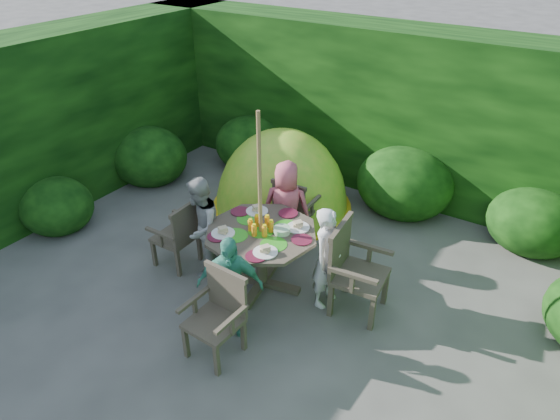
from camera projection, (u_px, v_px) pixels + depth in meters
The scene contains 13 objects.
ground at pixel (238, 322), 5.50m from camera, with size 60.00×60.00×0.00m, color #4C4944.
hedge_enclosure at pixel (302, 175), 5.82m from camera, with size 9.00×9.00×2.50m.
patio_table at pixel (262, 240), 5.73m from camera, with size 1.56×1.56×0.93m.
parasol_pole at pixel (260, 206), 5.50m from camera, with size 0.04×0.04×2.20m, color brown.
garden_chair_right at pixel (353, 268), 5.44m from camera, with size 0.61×0.67×1.02m.
garden_chair_left at pixel (179, 234), 6.17m from camera, with size 0.48×0.53×0.87m.
garden_chair_back at pixel (294, 208), 6.71m from camera, with size 0.54×0.49×0.87m.
garden_chair_front at pixel (218, 313), 4.94m from camera, with size 0.55×0.50×0.89m.
child_right at pixel (328, 258), 5.50m from camera, with size 0.45×0.29×1.23m, color silver.
child_left at pixel (200, 227), 6.00m from camera, with size 0.62×0.48×1.27m, color #9F9F9A.
child_back at pixel (286, 208), 6.38m from camera, with size 0.62×0.40×1.27m, color #CE5565.
child_front at pixel (230, 286), 5.13m from camera, with size 0.69×0.29×1.18m, color teal.
dome_tent at pixel (281, 206), 7.67m from camera, with size 2.23×2.23×2.44m.
Camera 1 is at (2.61, -3.17, 3.89)m, focal length 32.00 mm.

